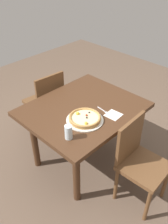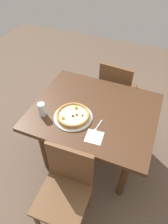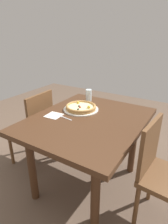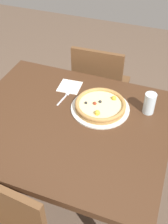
% 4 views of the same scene
% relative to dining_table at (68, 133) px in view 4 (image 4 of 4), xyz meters
% --- Properties ---
extents(ground_plane, '(6.00, 6.00, 0.00)m').
position_rel_dining_table_xyz_m(ground_plane, '(0.00, 0.00, -0.64)').
color(ground_plane, brown).
extents(dining_table, '(1.15, 0.95, 0.74)m').
position_rel_dining_table_xyz_m(dining_table, '(0.00, 0.00, 0.00)').
color(dining_table, '#472B19').
rests_on(dining_table, ground).
extents(chair_far, '(0.41, 0.41, 0.88)m').
position_rel_dining_table_xyz_m(chair_far, '(-0.02, 0.69, -0.16)').
color(chair_far, brown).
rests_on(chair_far, ground).
extents(plate, '(0.35, 0.35, 0.01)m').
position_rel_dining_table_xyz_m(plate, '(0.14, 0.16, 0.11)').
color(plate, silver).
rests_on(plate, dining_table).
extents(pizza, '(0.30, 0.30, 0.05)m').
position_rel_dining_table_xyz_m(pizza, '(0.15, 0.16, 0.13)').
color(pizza, '#B78447').
rests_on(pizza, plate).
extents(fork, '(0.04, 0.17, 0.00)m').
position_rel_dining_table_xyz_m(fork, '(-0.09, 0.20, 0.11)').
color(fork, silver).
rests_on(fork, dining_table).
extents(drinking_glass, '(0.07, 0.07, 0.13)m').
position_rel_dining_table_xyz_m(drinking_glass, '(0.42, 0.23, 0.17)').
color(drinking_glass, silver).
rests_on(drinking_glass, dining_table).
extents(napkin, '(0.15, 0.15, 0.00)m').
position_rel_dining_table_xyz_m(napkin, '(-0.11, 0.30, 0.11)').
color(napkin, white).
rests_on(napkin, dining_table).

